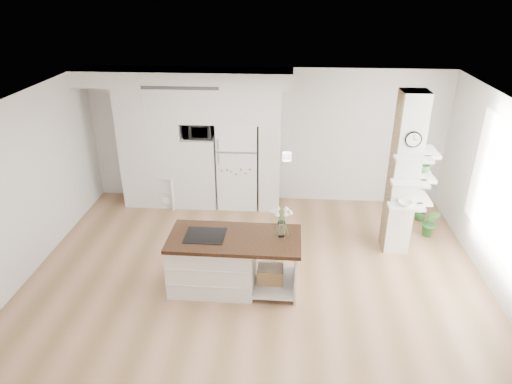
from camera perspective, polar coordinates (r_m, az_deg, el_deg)
floor at (r=7.05m, az=-0.14°, el=-11.41°), size 7.00×6.00×0.01m
room at (r=6.12m, az=-0.16°, el=2.66°), size 7.04×6.04×2.72m
cabinet_wall at (r=8.93m, az=-8.26°, el=7.38°), size 4.00×0.71×2.70m
refrigerator at (r=9.01m, az=-2.23°, el=3.53°), size 0.78×0.69×1.75m
column at (r=7.60m, az=18.69°, el=1.79°), size 0.69×0.90×2.70m
window at (r=7.21m, az=28.83°, el=-0.12°), size 0.00×2.40×2.40m
pendant_light at (r=6.28m, az=15.65°, el=4.89°), size 0.12×0.12×0.10m
kitchen_island at (r=6.78m, az=-4.43°, el=-8.49°), size 1.91×0.92×1.42m
bookshelf at (r=9.34m, az=-11.37°, el=-0.04°), size 0.62×0.44×0.67m
floor_plant_a at (r=8.66m, az=20.95°, el=-3.64°), size 0.36×0.34×0.53m
floor_plant_b at (r=9.21m, az=19.91°, el=-2.08°), size 0.31×0.31×0.43m
microwave at (r=8.84m, az=-7.24°, el=7.68°), size 0.54×0.37×0.30m
shelf_plant at (r=7.76m, az=20.39°, el=3.39°), size 0.27×0.23×0.30m
decor_bowl at (r=7.52m, az=18.14°, el=-1.33°), size 0.22×0.22×0.05m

